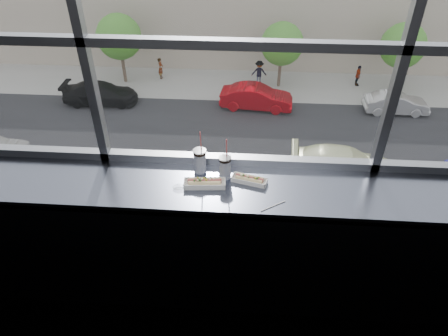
# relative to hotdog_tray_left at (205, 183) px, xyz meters

# --- Properties ---
(wall_back_lower) EXTENTS (6.00, 0.00, 6.00)m
(wall_back_lower) POSITION_rel_hotdog_tray_left_xyz_m (0.21, 0.29, -0.58)
(wall_back_lower) COLOR black
(wall_back_lower) RESTS_ON ground
(counter) EXTENTS (6.00, 0.55, 0.06)m
(counter) POSITION_rel_hotdog_tray_left_xyz_m (0.21, 0.02, -0.06)
(counter) COLOR slate
(counter) RESTS_ON ground
(counter_fascia) EXTENTS (6.00, 0.04, 1.04)m
(counter_fascia) POSITION_rel_hotdog_tray_left_xyz_m (0.21, -0.24, -0.58)
(counter_fascia) COLOR slate
(counter_fascia) RESTS_ON ground
(hotdog_tray_left) EXTENTS (0.29, 0.12, 0.07)m
(hotdog_tray_left) POSITION_rel_hotdog_tray_left_xyz_m (0.00, 0.00, 0.00)
(hotdog_tray_left) COLOR white
(hotdog_tray_left) RESTS_ON counter
(hotdog_tray_right) EXTENTS (0.26, 0.14, 0.06)m
(hotdog_tray_right) POSITION_rel_hotdog_tray_left_xyz_m (0.31, 0.07, -0.00)
(hotdog_tray_right) COLOR white
(hotdog_tray_right) RESTS_ON counter
(soda_cup_left) EXTENTS (0.10, 0.10, 0.35)m
(soda_cup_left) POSITION_rel_hotdog_tray_left_xyz_m (-0.05, 0.17, 0.07)
(soda_cup_left) COLOR white
(soda_cup_left) RESTS_ON counter
(soda_cup_right) EXTENTS (0.09, 0.09, 0.34)m
(soda_cup_right) POSITION_rel_hotdog_tray_left_xyz_m (0.13, 0.11, 0.07)
(soda_cup_right) COLOR white
(soda_cup_right) RESTS_ON counter
(loose_straw) EXTENTS (0.17, 0.12, 0.01)m
(loose_straw) POSITION_rel_hotdog_tray_left_xyz_m (0.47, -0.18, -0.03)
(loose_straw) COLOR white
(loose_straw) RESTS_ON counter
(wrapper) EXTENTS (0.10, 0.07, 0.02)m
(wrapper) POSITION_rel_hotdog_tray_left_xyz_m (-0.17, -0.04, -0.02)
(wrapper) COLOR silver
(wrapper) RESTS_ON counter
(plaza_ground) EXTENTS (120.00, 120.00, 0.00)m
(plaza_ground) POSITION_rel_hotdog_tray_left_xyz_m (0.21, 43.79, -12.13)
(plaza_ground) COLOR gray
(plaza_ground) RESTS_ON ground
(plaza_near) EXTENTS (50.00, 14.00, 0.04)m
(plaza_near) POSITION_rel_hotdog_tray_left_xyz_m (0.21, 7.29, -12.11)
(plaza_near) COLOR gray
(plaza_near) RESTS_ON plaza_ground
(street_asphalt) EXTENTS (80.00, 10.00, 0.06)m
(street_asphalt) POSITION_rel_hotdog_tray_left_xyz_m (0.21, 20.29, -12.10)
(street_asphalt) COLOR black
(street_asphalt) RESTS_ON plaza_ground
(far_sidewalk) EXTENTS (80.00, 6.00, 0.04)m
(far_sidewalk) POSITION_rel_hotdog_tray_left_xyz_m (0.21, 28.29, -12.11)
(far_sidewalk) COLOR gray
(far_sidewalk) RESTS_ON plaza_ground
(far_building) EXTENTS (50.00, 14.00, 8.00)m
(far_building) POSITION_rel_hotdog_tray_left_xyz_m (0.21, 38.29, -8.13)
(far_building) COLOR gray
(far_building) RESTS_ON plaza_ground
(car_far_a) EXTENTS (2.90, 6.43, 2.11)m
(car_far_a) POSITION_rel_hotdog_tray_left_xyz_m (-10.79, 24.29, -11.01)
(car_far_a) COLOR black
(car_far_a) RESTS_ON street_asphalt
(car_far_b) EXTENTS (3.47, 7.09, 2.29)m
(car_far_b) POSITION_rel_hotdog_tray_left_xyz_m (0.76, 24.29, -10.92)
(car_far_b) COLOR #B90009
(car_far_b) RESTS_ON street_asphalt
(car_near_d) EXTENTS (3.41, 7.12, 2.31)m
(car_near_d) POSITION_rel_hotdog_tray_left_xyz_m (5.67, 16.29, -10.92)
(car_near_d) COLOR #F4F8C8
(car_near_d) RESTS_ON street_asphalt
(car_far_c) EXTENTS (2.45, 5.88, 1.96)m
(car_far_c) POSITION_rel_hotdog_tray_left_xyz_m (10.71, 24.29, -11.09)
(car_far_c) COLOR #B2B2B2
(car_far_c) RESTS_ON street_asphalt
(pedestrian_b) EXTENTS (1.02, 0.76, 2.29)m
(pedestrian_b) POSITION_rel_hotdog_tray_left_xyz_m (0.96, 28.71, -10.94)
(pedestrian_b) COLOR #66605B
(pedestrian_b) RESTS_ON far_sidewalk
(pedestrian_a) EXTENTS (0.69, 0.92, 2.07)m
(pedestrian_a) POSITION_rel_hotdog_tray_left_xyz_m (-7.23, 29.16, -11.05)
(pedestrian_a) COLOR #66605B
(pedestrian_a) RESTS_ON far_sidewalk
(pedestrian_d) EXTENTS (0.67, 0.89, 2.00)m
(pedestrian_d) POSITION_rel_hotdog_tray_left_xyz_m (8.92, 28.85, -11.09)
(pedestrian_d) COLOR #66605B
(pedestrian_d) RESTS_ON far_sidewalk
(tree_left) EXTENTS (3.53, 3.53, 5.52)m
(tree_left) POSITION_rel_hotdog_tray_left_xyz_m (-10.09, 28.29, -8.39)
(tree_left) COLOR #47382B
(tree_left) RESTS_ON far_sidewalk
(tree_center) EXTENTS (3.29, 3.29, 5.14)m
(tree_center) POSITION_rel_hotdog_tray_left_xyz_m (2.58, 28.29, -8.64)
(tree_center) COLOR #47382B
(tree_center) RESTS_ON far_sidewalk
(tree_right) EXTENTS (3.37, 3.37, 5.27)m
(tree_right) POSITION_rel_hotdog_tray_left_xyz_m (11.60, 28.29, -8.55)
(tree_right) COLOR #47382B
(tree_right) RESTS_ON far_sidewalk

